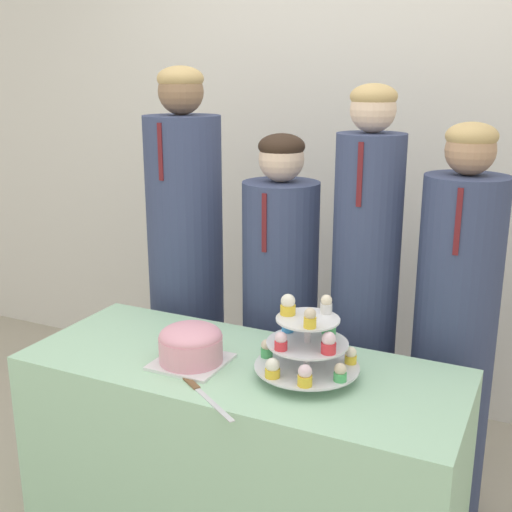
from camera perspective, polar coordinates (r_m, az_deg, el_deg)
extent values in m
cube|color=silver|center=(3.18, 9.84, 10.64)|extent=(9.00, 0.06, 2.70)
cube|color=#A8DBB2|center=(2.28, -1.38, -17.75)|extent=(1.44, 0.58, 0.72)
cube|color=white|center=(2.11, -5.77, -9.34)|extent=(0.22, 0.22, 0.01)
cylinder|color=pink|center=(2.10, -5.81, -8.18)|extent=(0.21, 0.21, 0.08)
ellipsoid|color=pink|center=(2.08, -5.84, -7.04)|extent=(0.20, 0.20, 0.07)
cube|color=silver|center=(1.86, -3.75, -13.04)|extent=(0.19, 0.13, 0.00)
cube|color=brown|center=(1.99, -5.82, -11.16)|extent=(0.09, 0.07, 0.01)
cylinder|color=silver|center=(1.98, 4.58, -8.16)|extent=(0.02, 0.02, 0.20)
cylinder|color=silver|center=(2.01, 4.54, -9.73)|extent=(0.32, 0.32, 0.01)
cylinder|color=silver|center=(1.97, 4.59, -7.70)|extent=(0.25, 0.25, 0.01)
cylinder|color=silver|center=(1.94, 4.64, -5.62)|extent=(0.19, 0.19, 0.01)
cylinder|color=yellow|center=(1.88, 4.37, -10.96)|extent=(0.04, 0.04, 0.03)
sphere|color=silver|center=(1.86, 4.38, -10.19)|extent=(0.04, 0.04, 0.04)
cylinder|color=#4CB766|center=(1.91, 7.48, -10.58)|extent=(0.04, 0.04, 0.03)
sphere|color=beige|center=(1.90, 7.51, -9.93)|extent=(0.04, 0.04, 0.04)
cylinder|color=yellow|center=(2.03, 8.41, -9.07)|extent=(0.04, 0.04, 0.02)
sphere|color=#F4E5C6|center=(2.02, 8.44, -8.48)|extent=(0.04, 0.04, 0.04)
cylinder|color=white|center=(2.11, 6.20, -7.99)|extent=(0.05, 0.05, 0.03)
sphere|color=beige|center=(2.10, 6.22, -7.35)|extent=(0.04, 0.04, 0.04)
cylinder|color=#4CB766|center=(2.11, 3.14, -7.87)|extent=(0.04, 0.04, 0.02)
sphere|color=silver|center=(2.10, 3.15, -7.26)|extent=(0.04, 0.04, 0.04)
cylinder|color=#4CB766|center=(2.05, 0.96, -8.56)|extent=(0.04, 0.04, 0.03)
sphere|color=beige|center=(2.04, 0.96, -7.91)|extent=(0.04, 0.04, 0.04)
cylinder|color=yellow|center=(1.92, 1.48, -10.34)|extent=(0.05, 0.05, 0.03)
sphere|color=white|center=(1.91, 1.48, -9.66)|extent=(0.04, 0.04, 0.04)
cylinder|color=#4CB766|center=(2.03, 6.49, -6.49)|extent=(0.05, 0.05, 0.03)
sphere|color=silver|center=(2.02, 6.52, -5.77)|extent=(0.04, 0.04, 0.04)
cylinder|color=#3893DB|center=(2.04, 2.83, -6.32)|extent=(0.04, 0.04, 0.03)
sphere|color=#F4E5C6|center=(2.03, 2.84, -5.65)|extent=(0.04, 0.04, 0.04)
cylinder|color=#E5333D|center=(1.91, 2.23, -7.94)|extent=(0.04, 0.04, 0.03)
sphere|color=silver|center=(1.90, 2.24, -7.27)|extent=(0.04, 0.04, 0.04)
cylinder|color=#E5333D|center=(1.90, 6.46, -8.12)|extent=(0.04, 0.04, 0.03)
sphere|color=silver|center=(1.89, 6.49, -7.32)|extent=(0.04, 0.04, 0.04)
cylinder|color=white|center=(1.98, 6.26, -4.65)|extent=(0.04, 0.04, 0.03)
sphere|color=#F4E5C6|center=(1.97, 6.28, -3.93)|extent=(0.04, 0.04, 0.04)
cylinder|color=yellow|center=(1.97, 2.85, -4.80)|extent=(0.05, 0.05, 0.03)
sphere|color=white|center=(1.96, 2.86, -4.03)|extent=(0.04, 0.04, 0.04)
cylinder|color=yellow|center=(1.87, 4.82, -5.89)|extent=(0.04, 0.04, 0.03)
sphere|color=beige|center=(1.86, 4.83, -5.14)|extent=(0.04, 0.04, 0.04)
cylinder|color=#384266|center=(2.78, -6.16, -2.95)|extent=(0.32, 0.32, 1.47)
sphere|color=#8E6B4C|center=(2.64, -6.70, 14.30)|extent=(0.18, 0.18, 0.18)
ellipsoid|color=tan|center=(2.64, -6.74, 15.39)|extent=(0.19, 0.19, 0.10)
cube|color=maroon|center=(2.52, -8.51, 9.13)|extent=(0.02, 0.01, 0.22)
cylinder|color=#384266|center=(2.63, 2.11, -6.75)|extent=(0.30, 0.30, 1.23)
sphere|color=beige|center=(2.45, 2.28, 8.61)|extent=(0.17, 0.17, 0.17)
ellipsoid|color=#332319|center=(2.44, 2.29, 9.73)|extent=(0.18, 0.18, 0.10)
cube|color=maroon|center=(2.35, 0.74, 2.94)|extent=(0.02, 0.01, 0.22)
cylinder|color=#384266|center=(2.49, 9.48, -5.88)|extent=(0.25, 0.25, 1.43)
sphere|color=beige|center=(2.32, 10.37, 12.69)|extent=(0.16, 0.16, 0.16)
ellipsoid|color=tan|center=(2.32, 10.43, 13.79)|extent=(0.16, 0.16, 0.09)
cube|color=maroon|center=(2.22, 9.21, 7.14)|extent=(0.02, 0.01, 0.22)
cylinder|color=#384266|center=(2.45, 17.04, -8.35)|extent=(0.29, 0.29, 1.30)
sphere|color=tan|center=(2.26, 18.54, 8.92)|extent=(0.17, 0.17, 0.17)
ellipsoid|color=tan|center=(2.26, 18.64, 10.08)|extent=(0.17, 0.17, 0.09)
cube|color=maroon|center=(2.15, 17.52, 2.90)|extent=(0.02, 0.01, 0.22)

